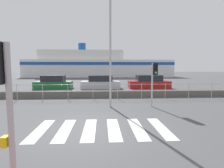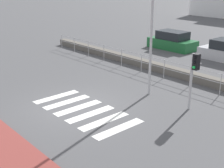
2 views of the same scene
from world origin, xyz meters
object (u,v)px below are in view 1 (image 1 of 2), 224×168
object	(u,v)px
streetlamp	(110,38)
traffic_light_near	(3,88)
parked_car_green	(54,83)
ferry_boat	(96,66)
parked_car_red	(149,82)
traffic_light_far	(154,75)
parked_car_silver	(101,83)

from	to	relation	value
streetlamp	traffic_light_near	bearing A→B (deg)	-107.12
streetlamp	parked_car_green	world-z (taller)	streetlamp
ferry_boat	parked_car_red	xyz separation A→B (m)	(6.70, -24.25, -2.05)
traffic_light_far	parked_car_silver	bearing A→B (deg)	109.12
streetlamp	parked_car_green	xyz separation A→B (m)	(-5.70, 9.25, -3.33)
traffic_light_near	ferry_boat	bearing A→B (deg)	89.80
parked_car_silver	parked_car_red	xyz separation A→B (m)	(5.36, 0.00, 0.01)
parked_car_green	parked_car_silver	size ratio (longest dim) A/B	0.92
traffic_light_far	streetlamp	xyz separation A→B (m)	(-2.53, -0.08, 2.07)
parked_car_green	parked_car_silver	distance (m)	5.06
traffic_light_far	streetlamp	world-z (taller)	streetlamp
traffic_light_near	parked_car_silver	bearing A→B (deg)	84.78
traffic_light_far	ferry_boat	world-z (taller)	ferry_boat
parked_car_green	parked_car_red	world-z (taller)	parked_car_red
streetlamp	parked_car_silver	world-z (taller)	streetlamp
traffic_light_far	parked_car_red	distance (m)	9.51
traffic_light_far	parked_car_red	world-z (taller)	traffic_light_far
parked_car_green	traffic_light_near	bearing A→B (deg)	-77.47
traffic_light_near	streetlamp	world-z (taller)	streetlamp
parked_car_green	parked_car_red	bearing A→B (deg)	0.00
traffic_light_near	parked_car_red	distance (m)	17.57
traffic_light_far	parked_car_green	bearing A→B (deg)	131.94
ferry_boat	parked_car_silver	world-z (taller)	ferry_boat
parked_car_silver	parked_car_red	size ratio (longest dim) A/B	0.93
ferry_boat	parked_car_red	size ratio (longest dim) A/B	7.71
traffic_light_near	parked_car_silver	size ratio (longest dim) A/B	0.65
traffic_light_far	ferry_boat	bearing A→B (deg)	97.69
traffic_light_near	parked_car_green	world-z (taller)	traffic_light_near
traffic_light_near	streetlamp	size ratio (longest dim) A/B	0.42
parked_car_red	traffic_light_far	bearing A→B (deg)	-103.41
parked_car_green	parked_car_silver	xyz separation A→B (m)	(5.06, 0.00, -0.01)
traffic_light_far	parked_car_silver	distance (m)	9.79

